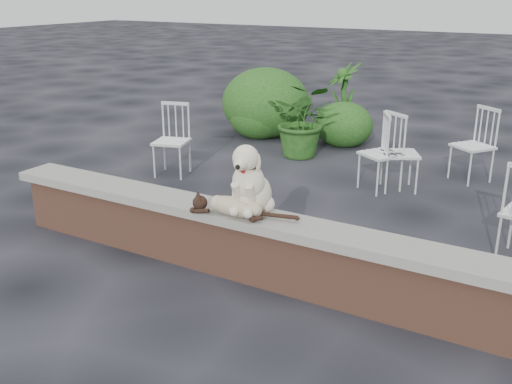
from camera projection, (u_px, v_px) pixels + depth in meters
The scene contains 12 objects.
ground at pixel (300, 290), 4.82m from camera, with size 60.00×60.00×0.00m, color black.
brick_wall at pixel (301, 262), 4.74m from camera, with size 6.00×0.30×0.50m, color brown.
capstone at pixel (302, 230), 4.64m from camera, with size 6.20×0.40×0.08m, color slate.
dog at pixel (252, 177), 4.80m from camera, with size 0.41×0.53×0.62m, color beige, non-canonical shape.
cat at pixel (234, 205), 4.78m from camera, with size 1.08×0.26×0.18m, color tan, non-canonical shape.
chair_b at pixel (381, 153), 7.05m from camera, with size 0.56×0.56×0.94m, color white, non-canonical shape.
chair_a at pixel (171, 140), 7.61m from camera, with size 0.56×0.56×0.94m, color white, non-canonical shape.
chair_e at pixel (400, 152), 7.06m from camera, with size 0.56×0.56×0.94m, color white, non-canonical shape.
chair_d at pixel (473, 145), 7.39m from camera, with size 0.56×0.56×0.94m, color white, non-canonical shape.
potted_plant_a at pixel (303, 120), 8.43m from camera, with size 0.98×0.85×1.09m, color #164513.
potted_plant_b at pixel (343, 100), 9.50m from camera, with size 0.69×0.69×1.23m, color #164513.
shrubbery at pixel (275, 109), 9.61m from camera, with size 2.60×1.36×1.18m.
Camera 1 is at (1.83, -3.89, 2.37)m, focal length 41.02 mm.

